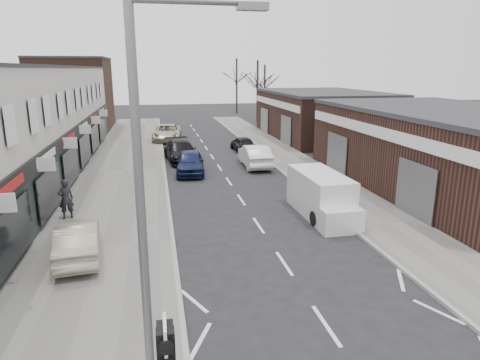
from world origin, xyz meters
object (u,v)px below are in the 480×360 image
sedan_on_pavement (78,240)px  parked_car_left_c (167,133)px  white_van (321,196)px  parked_car_right_a (255,156)px  warning_sign (141,174)px  parked_car_left_b (181,151)px  parked_car_left_a (190,162)px  street_lamp (151,209)px  pedestrian (66,199)px  parked_car_right_b (243,144)px

sedan_on_pavement → parked_car_left_c: (4.11, 27.15, -0.02)m
white_van → parked_car_right_a: 11.04m
sedan_on_pavement → parked_car_left_c: 27.46m
warning_sign → parked_car_right_a: (7.74, 9.86, -1.39)m
parked_car_left_b → parked_car_right_a: bearing=-35.9°
sedan_on_pavement → parked_car_left_a: (5.20, 12.89, -0.03)m
warning_sign → street_lamp: bearing=-87.2°
parked_car_left_a → white_van: bearing=-55.5°
sedan_on_pavement → street_lamp: bearing=102.2°
street_lamp → parked_car_left_a: (2.33, 21.44, -3.84)m
warning_sign → parked_car_right_a: bearing=51.8°
parked_car_left_b → parked_car_left_c: 10.10m
white_van → parked_car_left_b: 15.16m
pedestrian → parked_car_left_c: bearing=-121.7°
parked_car_left_a → parked_car_right_a: (4.79, 1.21, 0.03)m
pedestrian → white_van: bearing=154.4°
white_van → parked_car_left_c: 24.94m
street_lamp → parked_car_left_a: street_lamp is taller
sedan_on_pavement → parked_car_right_b: bearing=-123.5°
pedestrian → parked_car_left_c: pedestrian is taller
white_van → parked_car_left_c: white_van is taller
parked_car_left_c → sedan_on_pavement: bearing=-93.1°
parked_car_left_a → parked_car_left_b: bearing=100.0°
pedestrian → parked_car_left_c: (5.35, 22.53, -0.27)m
warning_sign → parked_car_left_c: warning_sign is taller
street_lamp → white_van: (7.84, 11.65, -3.65)m
parked_car_right_a → sedan_on_pavement: bearing=55.9°
parked_car_left_c → parked_car_right_a: parked_car_right_a is taller
parked_car_left_b → parked_car_right_a: (5.14, -2.97, 0.03)m
street_lamp → parked_car_left_c: size_ratio=1.40×
parked_car_left_a → parked_car_left_c: bearing=99.6°
warning_sign → parked_car_left_b: warning_sign is taller
street_lamp → pedestrian: 14.25m
street_lamp → parked_car_right_a: street_lamp is taller
sedan_on_pavement → parked_car_right_a: (9.99, 14.11, -0.00)m
parked_car_left_a → parked_car_left_c: parked_car_left_c is taller
street_lamp → sedan_on_pavement: 9.79m
sedan_on_pavement → pedestrian: pedestrian is taller
warning_sign → parked_car_right_b: warning_sign is taller
sedan_on_pavement → parked_car_left_b: 17.75m
warning_sign → parked_car_left_a: size_ratio=0.59×
street_lamp → parked_car_right_a: bearing=72.6°
white_van → parked_car_right_b: size_ratio=1.38×
pedestrian → parked_car_right_a: bearing=-158.2°
street_lamp → parked_car_left_c: 35.92m
white_van → parked_car_right_b: (-0.37, 17.14, -0.32)m
street_lamp → parked_car_left_a: bearing=83.8°
pedestrian → parked_car_left_b: size_ratio=0.35×
sedan_on_pavement → parked_car_right_a: 17.29m
warning_sign → parked_car_left_c: size_ratio=0.47×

